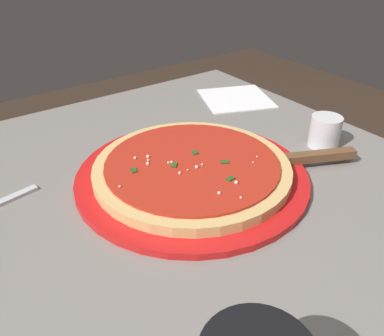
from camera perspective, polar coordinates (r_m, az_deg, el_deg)
name	(u,v)px	position (r m, az deg, el deg)	size (l,w,h in m)	color
restaurant_table	(199,271)	(0.70, 1.04, -14.17)	(0.89, 0.78, 0.73)	black
serving_plate	(192,176)	(0.64, 0.00, -1.13)	(0.36, 0.36, 0.01)	red
pizza	(192,168)	(0.63, 0.00, 0.01)	(0.30, 0.30, 0.02)	#DBB26B
pizza_server	(294,160)	(0.68, 14.10, 1.13)	(0.13, 0.22, 0.01)	silver
cup_small_sauce	(323,131)	(0.76, 17.84, 5.02)	(0.05, 0.05, 0.06)	silver
napkin_folded_right	(236,98)	(0.94, 6.17, 9.66)	(0.14, 0.15, 0.00)	white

